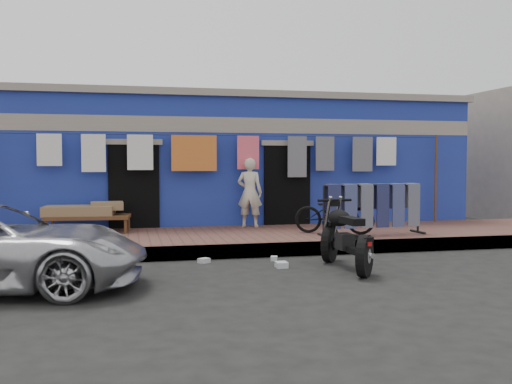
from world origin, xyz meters
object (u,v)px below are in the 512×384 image
object	(u,v)px
bicycle	(334,208)
charpoy	(88,218)
motorcycle	(346,235)
seated_person	(250,193)
jeans_rack	(372,208)

from	to	relation	value
bicycle	charpoy	bearing A→B (deg)	103.57
motorcycle	seated_person	bearing A→B (deg)	97.78
bicycle	charpoy	size ratio (longest dim) A/B	0.87
motorcycle	charpoy	distance (m)	5.66
seated_person	charpoy	world-z (taller)	seated_person
charpoy	seated_person	bearing A→B (deg)	2.99
jeans_rack	seated_person	bearing A→B (deg)	138.66
seated_person	bicycle	xyz separation A→B (m)	(1.43, -1.55, -0.26)
seated_person	motorcycle	xyz separation A→B (m)	(0.72, -3.98, -0.48)
seated_person	bicycle	size ratio (longest dim) A/B	0.96
seated_person	jeans_rack	world-z (taller)	seated_person
bicycle	jeans_rack	xyz separation A→B (m)	(0.69, -0.31, 0.01)
seated_person	bicycle	world-z (taller)	seated_person
seated_person	bicycle	distance (m)	2.12
seated_person	charpoy	size ratio (longest dim) A/B	0.84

